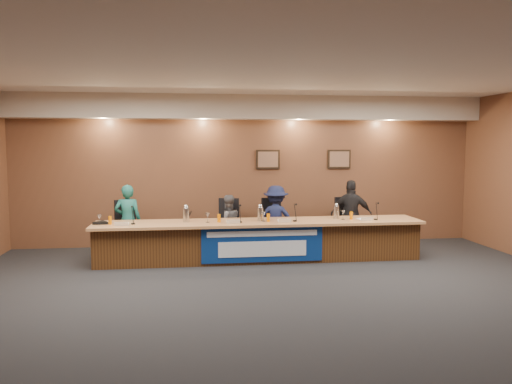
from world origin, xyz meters
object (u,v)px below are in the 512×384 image
dais_body (259,242)px  speakerphone (101,223)px  panelist_a (128,220)px  carafe_right (336,212)px  panelist_c (276,219)px  office_chair_b (227,229)px  banner (263,244)px  office_chair_c (275,227)px  panelist_b (228,224)px  office_chair_a (129,231)px  carafe_left (186,215)px  panelist_d (351,215)px  office_chair_d (350,226)px  carafe_mid (260,214)px

dais_body → speakerphone: (-2.88, -0.04, 0.43)m
panelist_a → carafe_right: 4.05m
panelist_c → dais_body: bearing=72.1°
office_chair_b → carafe_right: (2.05, -0.72, 0.39)m
panelist_a → dais_body: bearing=166.7°
dais_body → panelist_a: (-2.50, 0.68, 0.35)m
speakerphone → office_chair_b: bearing=19.4°
banner → office_chair_c: size_ratio=4.58×
panelist_c → panelist_b: bearing=14.2°
dais_body → panelist_b: 0.91m
office_chair_a → speakerphone: speakerphone is taller
carafe_left → carafe_right: 2.87m
office_chair_b → speakerphone: speakerphone is taller
panelist_d → office_chair_c: bearing=15.1°
panelist_a → panelist_b: (1.95, 0.00, -0.11)m
panelist_c → office_chair_c: 0.22m
office_chair_a → office_chair_b: size_ratio=1.00×
panelist_a → office_chair_b: 1.96m
panelist_b → office_chair_d: (2.56, 0.10, -0.11)m
banner → panelist_a: size_ratio=1.57×
banner → speakerphone: size_ratio=6.88×
panelist_a → carafe_mid: bearing=166.3°
dais_body → panelist_a: size_ratio=4.28×
panelist_d → office_chair_b: bearing=16.5°
carafe_left → office_chair_d: bearing=12.8°
speakerphone → panelist_a: bearing=62.2°
office_chair_d → carafe_left: size_ratio=1.85×
panelist_d → office_chair_c: (-1.58, 0.10, -0.24)m
panelist_a → panelist_d: bearing=-178.0°
panelist_b → panelist_c: 0.98m
office_chair_c → carafe_mid: (-0.42, -0.80, 0.40)m
panelist_a → panelist_c: (2.93, 0.00, -0.03)m
office_chair_b → carafe_left: carafe_left is taller
panelist_c → carafe_mid: (-0.42, -0.70, 0.20)m
dais_body → carafe_mid: size_ratio=23.46×
panelist_a → carafe_left: bearing=151.5°
panelist_c → office_chair_a: bearing=12.3°
panelist_c → carafe_left: 1.92m
panelist_d → office_chair_b: 2.57m
dais_body → panelist_b: size_ratio=5.11×
panelist_b → dais_body: bearing=113.6°
dais_body → carafe_mid: (0.01, -0.02, 0.53)m
banner → carafe_right: (1.50, 0.47, 0.49)m
office_chair_d → speakerphone: speakerphone is taller
dais_body → carafe_mid: carafe_mid is taller
office_chair_a → speakerphone: (-0.38, -0.82, 0.30)m
office_chair_a → carafe_mid: size_ratio=1.88×
panelist_a → panelist_c: 2.93m
panelist_b → panelist_a: bearing=-15.2°
office_chair_b → carafe_right: size_ratio=1.96×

